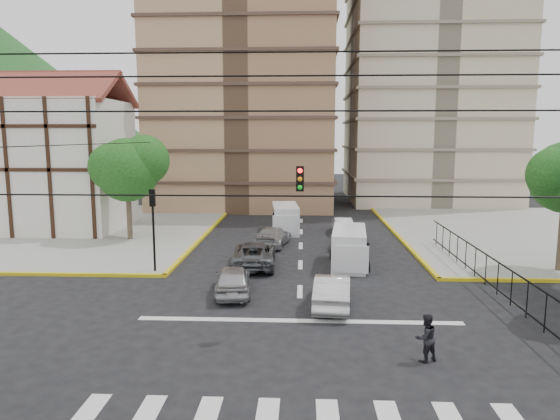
# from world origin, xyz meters

# --- Properties ---
(ground) EXTENTS (160.00, 160.00, 0.00)m
(ground) POSITION_xyz_m (0.00, 0.00, 0.00)
(ground) COLOR black
(ground) RESTS_ON ground
(sidewalk_nw) EXTENTS (26.00, 26.00, 0.15)m
(sidewalk_nw) POSITION_xyz_m (-20.00, 20.00, 0.07)
(sidewalk_nw) COLOR gray
(sidewalk_nw) RESTS_ON ground
(stop_line) EXTENTS (13.00, 0.40, 0.01)m
(stop_line) POSITION_xyz_m (0.00, 1.20, 0.01)
(stop_line) COLOR silver
(stop_line) RESTS_ON ground
(tudor_building) EXTENTS (10.80, 8.05, 12.23)m
(tudor_building) POSITION_xyz_m (-19.00, 20.00, 5.25)
(tudor_building) COLOR silver
(tudor_building) RESTS_ON ground
(park_fence) EXTENTS (0.10, 22.50, 1.66)m
(park_fence) POSITION_xyz_m (9.00, 4.50, 0.00)
(park_fence) COLOR black
(park_fence) RESTS_ON ground
(tree_tudor) EXTENTS (5.39, 4.40, 7.43)m
(tree_tudor) POSITION_xyz_m (-11.90, 16.01, 5.22)
(tree_tudor) COLOR #473828
(tree_tudor) RESTS_ON ground
(traffic_light_nw) EXTENTS (0.28, 0.22, 4.40)m
(traffic_light_nw) POSITION_xyz_m (-7.80, 7.80, 3.11)
(traffic_light_nw) COLOR black
(traffic_light_nw) RESTS_ON ground
(traffic_light_hanging) EXTENTS (18.00, 9.12, 0.92)m
(traffic_light_hanging) POSITION_xyz_m (0.00, -2.04, 5.90)
(traffic_light_hanging) COLOR black
(traffic_light_hanging) RESTS_ON ground
(van_right_lane) EXTENTS (2.27, 4.81, 2.10)m
(van_right_lane) POSITION_xyz_m (2.76, 9.74, 1.02)
(van_right_lane) COLOR silver
(van_right_lane) RESTS_ON ground
(van_left_lane) EXTENTS (2.25, 4.83, 2.11)m
(van_left_lane) POSITION_xyz_m (-1.21, 19.62, 1.02)
(van_left_lane) COLOR silver
(van_left_lane) RESTS_ON ground
(car_silver_front_left) EXTENTS (2.09, 4.21, 1.38)m
(car_silver_front_left) POSITION_xyz_m (-3.12, 4.52, 0.69)
(car_silver_front_left) COLOR #A6A5AA
(car_silver_front_left) RESTS_ON ground
(car_white_front_right) EXTENTS (1.88, 4.42, 1.42)m
(car_white_front_right) POSITION_xyz_m (1.41, 3.01, 0.71)
(car_white_front_right) COLOR silver
(car_white_front_right) RESTS_ON ground
(car_grey_mid_left) EXTENTS (2.55, 5.16, 1.41)m
(car_grey_mid_left) POSITION_xyz_m (-2.63, 9.57, 0.70)
(car_grey_mid_left) COLOR #56595D
(car_grey_mid_left) RESTS_ON ground
(car_silver_rear_left) EXTENTS (2.53, 4.73, 1.30)m
(car_silver_rear_left) POSITION_xyz_m (-1.89, 14.85, 0.65)
(car_silver_rear_left) COLOR #A6A7AB
(car_silver_rear_left) RESTS_ON ground
(car_darkgrey_mid_right) EXTENTS (2.42, 4.56, 1.48)m
(car_darkgrey_mid_right) POSITION_xyz_m (3.16, 15.05, 0.74)
(car_darkgrey_mid_right) COLOR #252527
(car_darkgrey_mid_right) RESTS_ON ground
(car_white_rear_right) EXTENTS (1.45, 3.80, 1.24)m
(car_white_rear_right) POSITION_xyz_m (3.13, 19.60, 0.62)
(car_white_rear_right) COLOR silver
(car_white_rear_right) RESTS_ON ground
(pedestrian_crosswalk) EXTENTS (0.96, 0.87, 1.60)m
(pedestrian_crosswalk) POSITION_xyz_m (4.15, -2.21, 0.80)
(pedestrian_crosswalk) COLOR black
(pedestrian_crosswalk) RESTS_ON ground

